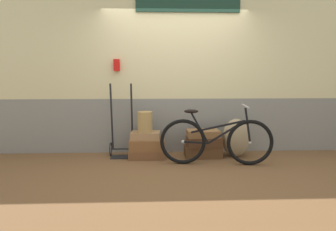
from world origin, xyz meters
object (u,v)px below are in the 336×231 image
Objects in this scene: suitcase_1 at (147,144)px; suitcase_5 at (203,133)px; suitcase_2 at (146,135)px; wicker_basket at (145,122)px; suitcase_3 at (203,151)px; suitcase_4 at (204,142)px; suitcase_0 at (147,153)px; burlap_sack at (236,138)px; luggage_trolley at (122,138)px; bicycle at (216,141)px.

suitcase_5 is at bearing -0.88° from suitcase_1.
suitcase_2 is 0.23m from wicker_basket.
suitcase_5 is (-0.01, -0.03, 0.32)m from suitcase_3.
suitcase_2 is 1.40× the size of wicker_basket.
suitcase_4 is 1.66× the size of wicker_basket.
suitcase_3 is 1.08× the size of suitcase_4.
wicker_basket is (-0.01, -0.02, 0.23)m from suitcase_2.
suitcase_1 is (0.00, -0.01, 0.16)m from suitcase_0.
burlap_sack is at bearing -3.72° from suitcase_4.
wicker_basket is at bearing -179.62° from burlap_sack.
wicker_basket reaches higher than suitcase_4.
luggage_trolley reaches higher than bicycle.
burlap_sack is (0.57, 0.02, -0.08)m from suitcase_5.
suitcase_0 is 1.06× the size of suitcase_4.
suitcase_2 is at bearing 170.01° from suitcase_0.
burlap_sack is at bearing -2.70° from suitcase_3.
burlap_sack reaches higher than suitcase_4.
wicker_basket is (-0.98, -0.02, 0.52)m from suitcase_3.
suitcase_3 is at bearing 0.57° from suitcase_0.
suitcase_3 is at bearing 178.68° from burlap_sack.
suitcase_1 is 1.17m from bicycle.
suitcase_2 is 1.02m from suitcase_3.
suitcase_2 is at bearing 71.29° from wicker_basket.
suitcase_4 is at bearing 105.81° from bicycle.
suitcase_1 is 0.16m from suitcase_2.
suitcase_5 reaches higher than suitcase_4.
wicker_basket is (-0.99, 0.01, 0.35)m from suitcase_4.
bicycle is at bearing -74.85° from suitcase_5.
suitcase_3 is at bearing -3.63° from luggage_trolley.
suitcase_2 is at bearing 158.27° from bicycle.
suitcase_5 is at bearing -1.11° from suitcase_0.
luggage_trolley is 0.72× the size of bicycle.
burlap_sack is at bearing 4.26° from suitcase_2.
suitcase_5 reaches higher than suitcase_1.
luggage_trolley is 1.60m from bicycle.
burlap_sack is (1.54, -0.01, -0.06)m from suitcase_2.
wicker_basket is at bearing -15.51° from luggage_trolley.
suitcase_4 reaches higher than suitcase_1.
suitcase_1 is 0.47× the size of luggage_trolley.
suitcase_3 is 0.61m from burlap_sack.
bicycle is at bearing -17.23° from suitcase_2.
bicycle reaches higher than suitcase_5.
suitcase_1 is at bearing -24.23° from suitcase_2.
suitcase_1 is 0.96m from suitcase_5.
bicycle reaches higher than suitcase_0.
wicker_basket is at bearing 159.12° from bicycle.
suitcase_5 is 0.31× the size of bicycle.
suitcase_0 is at bearing 179.22° from suitcase_3.
bicycle is at bearing -19.49° from luggage_trolley.
luggage_trolley reaches higher than suitcase_3.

